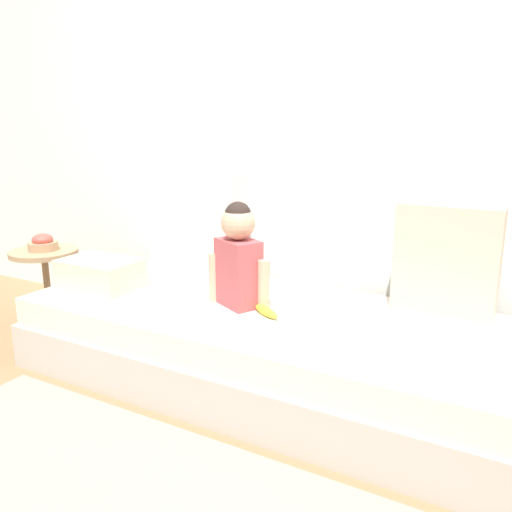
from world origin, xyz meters
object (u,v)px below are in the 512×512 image
Objects in this scene: couch at (273,348)px; throw_pillow_left at (197,223)px; folded_blanket at (101,273)px; banana at (267,312)px; throw_pillow_right at (446,259)px; fruit_bowl at (43,243)px; side_table at (45,267)px; toddler at (238,255)px.

couch is 0.91m from throw_pillow_left.
banana is at bearing 3.04° from folded_blanket.
throw_pillow_left is at bearing 180.00° from throw_pillow_right.
couch is 4.29× the size of throw_pillow_left.
throw_pillow_left reaches higher than couch.
banana is 1.59m from fruit_bowl.
folded_blanket is (-0.28, -0.49, -0.21)m from throw_pillow_left.
throw_pillow_right is at bearing 0.00° from throw_pillow_left.
fruit_bowl is (0.00, 0.00, 0.15)m from side_table.
side_table is at bearing 180.00° from fruit_bowl.
couch is 0.22m from banana.
throw_pillow_right is at bearing 8.60° from side_table.
toddler is at bearing 8.24° from folded_blanket.
fruit_bowl is (-2.25, -0.34, -0.11)m from throw_pillow_right.
throw_pillow_left is 0.63m from toddler.
fruit_bowl is at bearing -159.17° from throw_pillow_left.
throw_pillow_right reaches higher than fruit_bowl.
banana is 0.98× the size of fruit_bowl.
toddler is at bearing -156.11° from throw_pillow_right.
side_table is at bearing -159.17° from throw_pillow_left.
throw_pillow_left is 0.86m from banana.
toddler is 1.07× the size of side_table.
throw_pillow_right reaches higher than couch.
fruit_bowl is (-1.57, 0.03, 0.32)m from couch.
toddler is 0.30m from banana.
throw_pillow_right reaches higher than side_table.
throw_pillow_left is 3.38× the size of banana.
side_table is (-1.57, 0.03, 0.18)m from couch.
toddler is 1.24× the size of folded_blanket.
fruit_bowl is at bearing 0.00° from side_table.
folded_blanket is (-0.96, -0.05, 0.06)m from banana.
folded_blanket is 0.64m from fruit_bowl.
folded_blanket is at bearing -172.91° from couch.
fruit_bowl is at bearing 178.34° from toddler.
throw_pillow_left reaches higher than side_table.
couch is at bearing -151.12° from throw_pillow_right.
toddler reaches higher than throw_pillow_right.
banana is at bearing -3.67° from fruit_bowl.
throw_pillow_right is at bearing 16.80° from folded_blanket.
throw_pillow_left reaches higher than toddler.
folded_blanket is 0.64m from side_table.
toddler is (-0.86, -0.38, -0.00)m from throw_pillow_right.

